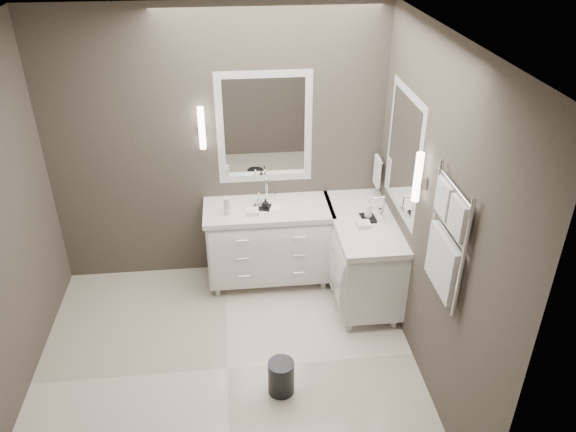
{
  "coord_description": "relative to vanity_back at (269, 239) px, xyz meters",
  "views": [
    {
      "loc": [
        0.14,
        -3.48,
        3.47
      ],
      "look_at": [
        0.59,
        0.7,
        1.04
      ],
      "focal_mm": 35.0,
      "sensor_mm": 36.0,
      "label": 1
    }
  ],
  "objects": [
    {
      "name": "wall_right",
      "position": [
        1.15,
        -1.23,
        0.86
      ],
      "size": [
        0.01,
        3.0,
        2.7
      ],
      "primitive_type": "cube",
      "color": "#473F39",
      "rests_on": "floor"
    },
    {
      "name": "ceiling",
      "position": [
        -0.45,
        -1.23,
        2.22
      ],
      "size": [
        3.2,
        3.0,
        0.01
      ],
      "primitive_type": "cube",
      "color": "white",
      "rests_on": "wall_back"
    },
    {
      "name": "vanity_back",
      "position": [
        0.0,
        0.0,
        0.0
      ],
      "size": [
        1.24,
        0.59,
        0.97
      ],
      "color": "white",
      "rests_on": "floor"
    },
    {
      "name": "mirror_right",
      "position": [
        1.14,
        -0.43,
        1.06
      ],
      "size": [
        0.02,
        0.9,
        1.1
      ],
      "color": "white",
      "rests_on": "wall_right"
    },
    {
      "name": "amenity_tray_right",
      "position": [
        0.9,
        -0.33,
        0.38
      ],
      "size": [
        0.14,
        0.18,
        0.03
      ],
      "primitive_type": "cube",
      "rotation": [
        0.0,
        0.0,
        0.05
      ],
      "color": "black",
      "rests_on": "vanity_right"
    },
    {
      "name": "soap_bottle_a",
      "position": [
        -0.09,
        0.0,
        0.45
      ],
      "size": [
        0.07,
        0.07,
        0.13
      ],
      "primitive_type": "imported",
      "rotation": [
        0.0,
        0.0,
        -0.16
      ],
      "color": "white",
      "rests_on": "amenity_tray_back"
    },
    {
      "name": "floor",
      "position": [
        -0.45,
        -1.23,
        -0.49
      ],
      "size": [
        3.2,
        3.0,
        0.01
      ],
      "primitive_type": "cube",
      "color": "silver",
      "rests_on": "ground"
    },
    {
      "name": "sconce_right",
      "position": [
        1.08,
        -1.01,
        1.11
      ],
      "size": [
        0.06,
        0.06,
        0.4
      ],
      "color": "white",
      "rests_on": "wall_right"
    },
    {
      "name": "amenity_tray_back",
      "position": [
        -0.06,
        -0.02,
        0.38
      ],
      "size": [
        0.19,
        0.16,
        0.02
      ],
      "primitive_type": "cube",
      "rotation": [
        0.0,
        0.0,
        -0.29
      ],
      "color": "black",
      "rests_on": "vanity_back"
    },
    {
      "name": "wall_back",
      "position": [
        -0.45,
        0.28,
        0.86
      ],
      "size": [
        3.2,
        0.01,
        2.7
      ],
      "primitive_type": "cube",
      "color": "#473F39",
      "rests_on": "floor"
    },
    {
      "name": "towel_ladder",
      "position": [
        1.1,
        -1.63,
        0.91
      ],
      "size": [
        0.06,
        0.58,
        0.9
      ],
      "color": "white",
      "rests_on": "wall_right"
    },
    {
      "name": "sconce_back",
      "position": [
        -0.58,
        0.2,
        1.11
      ],
      "size": [
        0.06,
        0.06,
        0.4
      ],
      "color": "white",
      "rests_on": "wall_back"
    },
    {
      "name": "towel_bar_corner",
      "position": [
        1.09,
        0.13,
        0.63
      ],
      "size": [
        0.03,
        0.22,
        0.3
      ],
      "color": "white",
      "rests_on": "wall_right"
    },
    {
      "name": "waste_bin",
      "position": [
        -0.02,
        -1.51,
        -0.34
      ],
      "size": [
        0.26,
        0.26,
        0.29
      ],
      "primitive_type": "cylinder",
      "rotation": [
        0.0,
        0.0,
        0.27
      ],
      "color": "black",
      "rests_on": "floor"
    },
    {
      "name": "vanity_right",
      "position": [
        0.88,
        -0.33,
        0.0
      ],
      "size": [
        0.59,
        1.24,
        0.97
      ],
      "color": "white",
      "rests_on": "floor"
    },
    {
      "name": "water_bottle",
      "position": [
        -0.39,
        -0.1,
        0.45
      ],
      "size": [
        0.07,
        0.07,
        0.17
      ],
      "primitive_type": "cylinder",
      "rotation": [
        0.0,
        0.0,
        0.27
      ],
      "color": "silver",
      "rests_on": "vanity_back"
    },
    {
      "name": "soap_bottle_b",
      "position": [
        -0.03,
        -0.05,
        0.43
      ],
      "size": [
        0.09,
        0.09,
        0.09
      ],
      "primitive_type": "imported",
      "rotation": [
        0.0,
        0.0,
        -0.42
      ],
      "color": "black",
      "rests_on": "amenity_tray_back"
    },
    {
      "name": "wall_front",
      "position": [
        -0.45,
        -2.73,
        0.86
      ],
      "size": [
        3.2,
        0.01,
        2.7
      ],
      "primitive_type": "cube",
      "color": "#473F39",
      "rests_on": "floor"
    },
    {
      "name": "mirror_back",
      "position": [
        -0.0,
        0.26,
        1.06
      ],
      "size": [
        0.9,
        0.02,
        1.1
      ],
      "color": "white",
      "rests_on": "wall_back"
    },
    {
      "name": "soap_bottle_c",
      "position": [
        0.9,
        -0.33,
        0.48
      ],
      "size": [
        0.08,
        0.08,
        0.18
      ],
      "primitive_type": "imported",
      "rotation": [
        0.0,
        0.0,
        0.21
      ],
      "color": "white",
      "rests_on": "amenity_tray_right"
    }
  ]
}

